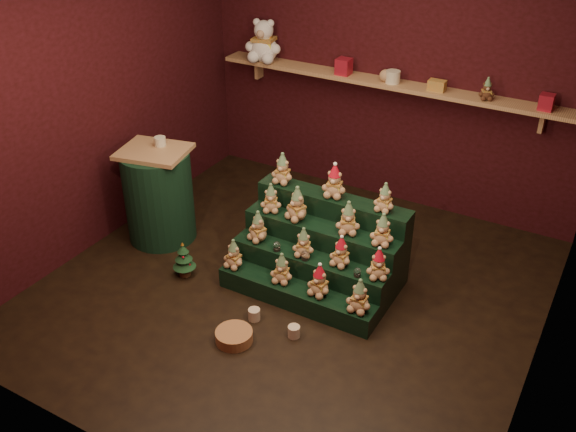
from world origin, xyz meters
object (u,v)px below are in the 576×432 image
Objects in this scene: snow_globe_a at (277,246)px; brown_bear at (487,89)px; mini_christmas_tree at (184,259)px; mug_left at (254,314)px; mug_right at (294,331)px; snow_globe_b at (305,255)px; snow_globe_c at (357,272)px; side_table at (159,195)px; wicker_basket at (234,336)px; white_bear at (264,35)px; riser_tier_front at (296,296)px.

snow_globe_a is 0.42× the size of brown_bear.
mini_christmas_tree is 0.90m from mug_left.
brown_bear reaches higher than snow_globe_a.
mug_left is 0.38m from mug_right.
snow_globe_b is 0.47m from snow_globe_c.
brown_bear is (2.50, 1.70, 0.96)m from side_table.
mug_left is (-0.67, -0.49, -0.35)m from snow_globe_c.
mug_left is at bearing 176.92° from mug_right.
white_bear reaches higher than wicker_basket.
white_bear is at bearing 72.72° from side_table.
mug_right is (0.18, -0.51, -0.36)m from snow_globe_b.
snow_globe_c is (0.47, 0.00, -0.01)m from snow_globe_b.
snow_globe_c is 0.80× the size of mug_right.
white_bear is at bearing 137.16° from snow_globe_c.
riser_tier_front is at bearing 72.64° from wicker_basket.
wicker_basket is 0.53× the size of white_bear.
white_bear is (-1.50, 1.83, 1.19)m from snow_globe_b.
mini_christmas_tree reaches higher than mug_right.
mini_christmas_tree is at bearing -164.95° from snow_globe_b.
white_bear is at bearing 119.28° from mug_left.
wicker_basket is (0.87, -0.51, -0.12)m from mini_christmas_tree.
snow_globe_a is 1.38m from side_table.
snow_globe_b is at bearing -142.68° from brown_bear.
snow_globe_a is 0.88× the size of mug_right.
mug_left is 0.30m from wicker_basket.
snow_globe_b is 0.89m from wicker_basket.
side_table is (-1.65, 0.13, 0.06)m from snow_globe_b.
snow_globe_a is 1.09× the size of snow_globe_c.
brown_bear reaches higher than snow_globe_c.
side_table reaches higher than snow_globe_c.
mug_left is at bearing -71.19° from white_bear.
snow_globe_a is at bearing -66.62° from white_bear.
brown_bear is (1.05, 2.62, 1.37)m from wicker_basket.
side_table is (-1.37, 0.13, 0.06)m from snow_globe_a.
mini_christmas_tree is 1.74× the size of brown_bear.
snow_globe_c is 2.13m from brown_bear.
riser_tier_front is 15.83× the size of snow_globe_b.
riser_tier_front is 1.72m from side_table.
white_bear reaches higher than mug_right.
wicker_basket is at bearing -89.50° from mug_left.
riser_tier_front is 1.51× the size of side_table.
wicker_basket is at bearing -44.65° from side_table.
mini_christmas_tree is 3.63× the size of mug_right.
snow_globe_c is at bearing 49.84° from wicker_basket.
side_table is 2.67× the size of mini_christmas_tree.
snow_globe_c is 2.94m from white_bear.
snow_globe_a is at bearing 149.80° from riser_tier_front.
snow_globe_a is 0.15× the size of white_bear.
riser_tier_front is at bearing -30.20° from snow_globe_a.
white_bear is at bearing 101.74° from mini_christmas_tree.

